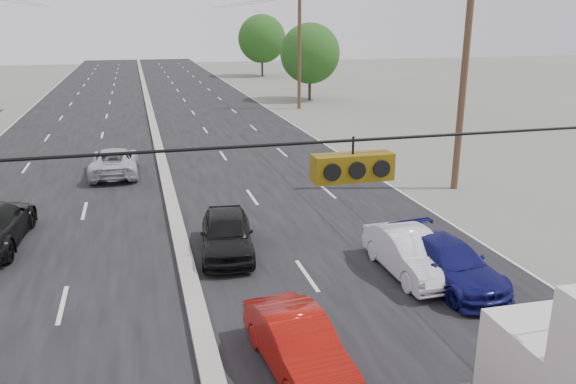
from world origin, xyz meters
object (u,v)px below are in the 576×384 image
at_px(tree_right_far, 262,39).
at_px(oncoming_far, 114,162).
at_px(queue_car_b, 410,254).
at_px(utility_pole_right_c, 299,48).
at_px(queue_car_a, 227,234).
at_px(red_sedan, 298,345).
at_px(utility_pole_right_b, 464,73).
at_px(queue_car_d, 448,263).
at_px(tree_right_mid, 310,53).

height_order(tree_right_far, oncoming_far, tree_right_far).
bearing_deg(queue_car_b, oncoming_far, 121.04).
height_order(utility_pole_right_c, queue_car_a, utility_pole_right_c).
relative_size(tree_right_far, queue_car_b, 2.07).
bearing_deg(red_sedan, queue_car_b, 33.52).
bearing_deg(utility_pole_right_c, queue_car_a, -110.49).
bearing_deg(utility_pole_right_b, utility_pole_right_c, 90.00).
relative_size(utility_pole_right_b, oncoming_far, 2.10).
relative_size(queue_car_a, queue_car_d, 0.95).
bearing_deg(utility_pole_right_b, tree_right_mid, 85.24).
bearing_deg(utility_pole_right_c, tree_right_mid, 63.43).
distance_m(queue_car_a, oncoming_far, 11.74).
height_order(utility_pole_right_b, utility_pole_right_c, same).
xyz_separation_m(queue_car_a, queue_car_d, (5.74, -3.79, -0.07)).
xyz_separation_m(utility_pole_right_c, tree_right_mid, (2.50, 5.00, -0.77)).
bearing_deg(tree_right_mid, utility_pole_right_c, -116.57).
distance_m(tree_right_far, oncoming_far, 52.09).
relative_size(tree_right_mid, queue_car_b, 1.81).
height_order(tree_right_far, red_sedan, tree_right_far).
bearing_deg(red_sedan, utility_pole_right_c, 67.28).
distance_m(queue_car_b, queue_car_d, 1.15).
relative_size(utility_pole_right_b, tree_right_mid, 1.40).
distance_m(tree_right_mid, queue_car_a, 37.45).
height_order(tree_right_mid, queue_car_d, tree_right_mid).
bearing_deg(oncoming_far, tree_right_mid, -125.08).
distance_m(tree_right_mid, queue_car_b, 38.79).
relative_size(queue_car_b, queue_car_d, 0.92).
relative_size(tree_right_mid, red_sedan, 1.89).
relative_size(tree_right_mid, queue_car_d, 1.66).
bearing_deg(tree_right_mid, utility_pole_right_b, -94.76).
bearing_deg(utility_pole_right_c, utility_pole_right_b, -90.00).
bearing_deg(red_sedan, queue_car_d, 22.60).
distance_m(utility_pole_right_c, oncoming_far, 24.17).
distance_m(tree_right_far, queue_car_d, 64.26).
xyz_separation_m(tree_right_mid, queue_car_d, (-7.86, -38.50, -3.71)).
bearing_deg(utility_pole_right_c, queue_car_d, -99.09).
bearing_deg(queue_car_d, red_sedan, -156.30).
distance_m(tree_right_far, queue_car_a, 61.61).
distance_m(utility_pole_right_b, utility_pole_right_c, 25.00).
relative_size(utility_pole_right_c, tree_right_far, 1.23).
distance_m(red_sedan, oncoming_far, 18.35).
relative_size(red_sedan, oncoming_far, 0.79).
xyz_separation_m(utility_pole_right_b, red_sedan, (-10.66, -11.44, -4.49)).
height_order(utility_pole_right_c, oncoming_far, utility_pole_right_c).
xyz_separation_m(red_sedan, oncoming_far, (-4.16, 17.87, 0.04)).
relative_size(tree_right_far, oncoming_far, 1.71).
relative_size(tree_right_far, queue_car_d, 1.90).
distance_m(utility_pole_right_b, tree_right_far, 55.11).
relative_size(utility_pole_right_b, red_sedan, 2.65).
bearing_deg(tree_right_far, tree_right_mid, -92.29).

